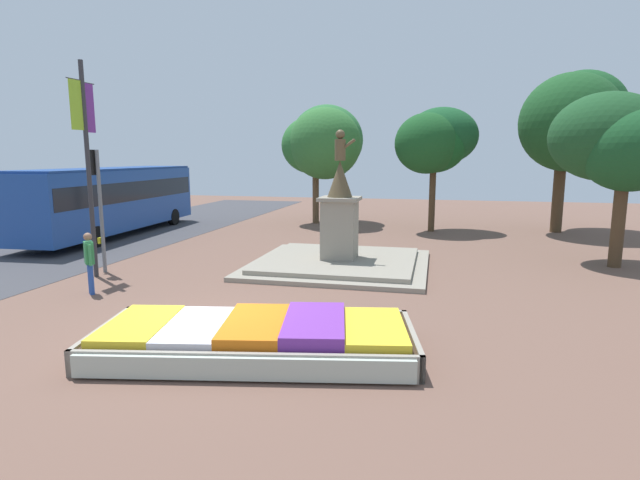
{
  "coord_description": "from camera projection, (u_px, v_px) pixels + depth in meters",
  "views": [
    {
      "loc": [
        4.72,
        -9.46,
        3.74
      ],
      "look_at": [
        1.58,
        4.01,
        1.44
      ],
      "focal_mm": 28.0,
      "sensor_mm": 36.0,
      "label": 1
    }
  ],
  "objects": [
    {
      "name": "park_tree_street_side",
      "position": [
        323.0,
        143.0,
        27.73
      ],
      "size": [
        4.51,
        5.48,
        6.66
      ],
      "color": "brown",
      "rests_on": "ground_plane"
    },
    {
      "name": "park_tree_far_left",
      "position": [
        435.0,
        141.0,
        24.89
      ],
      "size": [
        4.09,
        4.1,
        6.22
      ],
      "color": "#4C3823",
      "rests_on": "ground_plane"
    },
    {
      "name": "banner_pole",
      "position": [
        88.0,
        161.0,
        15.22
      ],
      "size": [
        0.14,
        1.1,
        6.59
      ],
      "color": "#2D2D33",
      "rests_on": "ground_plane"
    },
    {
      "name": "ground_plane",
      "position": [
        207.0,
        333.0,
        10.76
      ],
      "size": [
        72.0,
        72.0,
        0.0
      ],
      "primitive_type": "plane",
      "color": "brown"
    },
    {
      "name": "pedestrian_crossing_plaza",
      "position": [
        89.0,
        259.0,
        13.65
      ],
      "size": [
        0.43,
        0.43,
        1.71
      ],
      "color": "#264CA5",
      "rests_on": "ground_plane"
    },
    {
      "name": "park_tree_behind_statue",
      "position": [
        616.0,
        142.0,
        16.92
      ],
      "size": [
        4.03,
        3.92,
        5.96
      ],
      "color": "#4C3823",
      "rests_on": "ground_plane"
    },
    {
      "name": "park_tree_far_right",
      "position": [
        575.0,
        118.0,
        24.29
      ],
      "size": [
        5.31,
        6.32,
        8.0
      ],
      "color": "#4C3823",
      "rests_on": "ground_plane"
    },
    {
      "name": "statue_monument",
      "position": [
        340.0,
        248.0,
        17.18
      ],
      "size": [
        5.98,
        5.98,
        4.64
      ],
      "color": "gray",
      "rests_on": "ground_plane"
    },
    {
      "name": "traffic_light_mid_block",
      "position": [
        97.0,
        189.0,
        16.01
      ],
      "size": [
        0.41,
        0.28,
        3.97
      ],
      "color": "slate",
      "rests_on": "ground_plane"
    },
    {
      "name": "city_bus",
      "position": [
        112.0,
        197.0,
        24.01
      ],
      "size": [
        3.21,
        11.96,
        3.23
      ],
      "color": "#1E4799",
      "rests_on": "ground_plane"
    },
    {
      "name": "flower_planter",
      "position": [
        257.0,
        339.0,
        9.59
      ],
      "size": [
        6.49,
        3.74,
        0.69
      ],
      "color": "#38281C",
      "rests_on": "ground_plane"
    }
  ]
}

